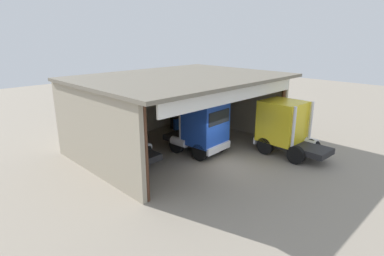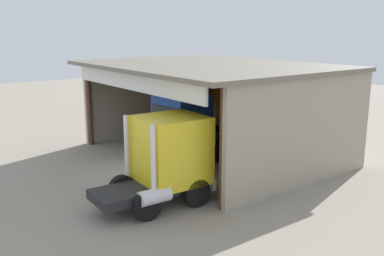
{
  "view_description": "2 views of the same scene",
  "coord_description": "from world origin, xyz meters",
  "px_view_note": "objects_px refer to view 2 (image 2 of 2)",
  "views": [
    {
      "loc": [
        -13.6,
        -10.57,
        7.49
      ],
      "look_at": [
        0.0,
        3.18,
        1.66
      ],
      "focal_mm": 29.22,
      "sensor_mm": 36.0,
      "label": 1
    },
    {
      "loc": [
        17.5,
        -9.96,
        6.69
      ],
      "look_at": [
        0.0,
        3.18,
        1.66
      ],
      "focal_mm": 40.4,
      "sensor_mm": 36.0,
      "label": 2
    }
  ],
  "objects_px": {
    "oil_drum": "(289,148)",
    "truck_orange_center_left_bay": "(189,110)",
    "truck_yellow_left_bay": "(167,158)",
    "tool_cart": "(298,147)",
    "truck_blue_center_right_bay": "(185,127)"
  },
  "relations": [
    {
      "from": "truck_yellow_left_bay",
      "to": "tool_cart",
      "type": "bearing_deg",
      "value": 98.83
    },
    {
      "from": "truck_orange_center_left_bay",
      "to": "oil_drum",
      "type": "height_order",
      "value": "truck_orange_center_left_bay"
    },
    {
      "from": "truck_orange_center_left_bay",
      "to": "oil_drum",
      "type": "bearing_deg",
      "value": 12.64
    },
    {
      "from": "truck_blue_center_right_bay",
      "to": "truck_yellow_left_bay",
      "type": "relative_size",
      "value": 0.93
    },
    {
      "from": "truck_yellow_left_bay",
      "to": "tool_cart",
      "type": "height_order",
      "value": "truck_yellow_left_bay"
    },
    {
      "from": "truck_orange_center_left_bay",
      "to": "truck_yellow_left_bay",
      "type": "relative_size",
      "value": 1.13
    },
    {
      "from": "truck_blue_center_right_bay",
      "to": "truck_yellow_left_bay",
      "type": "distance_m",
      "value": 5.32
    },
    {
      "from": "oil_drum",
      "to": "truck_orange_center_left_bay",
      "type": "bearing_deg",
      "value": -165.98
    },
    {
      "from": "oil_drum",
      "to": "tool_cart",
      "type": "xyz_separation_m",
      "value": [
        0.31,
        0.35,
        0.05
      ]
    },
    {
      "from": "truck_orange_center_left_bay",
      "to": "tool_cart",
      "type": "distance_m",
      "value": 7.45
    },
    {
      "from": "truck_orange_center_left_bay",
      "to": "truck_blue_center_right_bay",
      "type": "distance_m",
      "value": 5.55
    },
    {
      "from": "tool_cart",
      "to": "truck_orange_center_left_bay",
      "type": "bearing_deg",
      "value": -163.96
    },
    {
      "from": "truck_blue_center_right_bay",
      "to": "oil_drum",
      "type": "xyz_separation_m",
      "value": [
        2.41,
        5.14,
        -1.41
      ]
    },
    {
      "from": "truck_yellow_left_bay",
      "to": "oil_drum",
      "type": "xyz_separation_m",
      "value": [
        -1.42,
        8.83,
        -1.38
      ]
    },
    {
      "from": "truck_orange_center_left_bay",
      "to": "truck_blue_center_right_bay",
      "type": "xyz_separation_m",
      "value": [
        4.34,
        -3.46,
        0.13
      ]
    }
  ]
}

